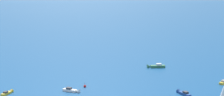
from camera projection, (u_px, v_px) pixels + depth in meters
name	position (u px, v px, depth m)	size (l,w,h in m)	color
motorboat_near_centre	(155.00, 66.00, 177.81)	(6.37, 8.99, 2.61)	#33704C
motorboat_far_stbd	(72.00, 90.00, 137.32)	(6.91, 5.07, 2.02)	white
motorboat_inshore	(183.00, 93.00, 133.93)	(7.14, 2.82, 2.02)	#23478C
motorboat_offshore	(8.00, 93.00, 134.68)	(4.59, 5.69, 1.71)	gold
marker_buoy	(85.00, 86.00, 143.67)	(1.10, 1.10, 2.10)	red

